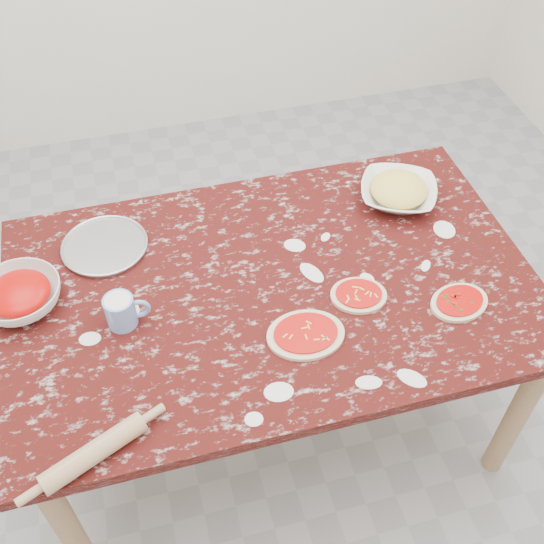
{
  "coord_description": "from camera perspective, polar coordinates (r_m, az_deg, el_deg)",
  "views": [
    {
      "loc": [
        -0.34,
        -1.26,
        2.22
      ],
      "look_at": [
        0.0,
        0.0,
        0.8
      ],
      "focal_mm": 42.62,
      "sensor_mm": 36.0,
      "label": 1
    }
  ],
  "objects": [
    {
      "name": "pizza_left",
      "position": [
        1.83,
        2.99,
        -5.53
      ],
      "size": [
        0.23,
        0.19,
        0.02
      ],
      "color": "beige",
      "rests_on": "worktable"
    },
    {
      "name": "ground",
      "position": [
        2.57,
        0.0,
        -12.14
      ],
      "size": [
        4.0,
        4.0,
        0.0
      ],
      "primitive_type": "plane",
      "color": "gray"
    },
    {
      "name": "cheese_bowl",
      "position": [
        2.26,
        11.06,
        6.84
      ],
      "size": [
        0.34,
        0.34,
        0.06
      ],
      "primitive_type": "imported",
      "rotation": [
        0.0,
        0.0,
        -0.43
      ],
      "color": "white",
      "rests_on": "worktable"
    },
    {
      "name": "pizza_mid",
      "position": [
        1.94,
        7.66,
        -2.03
      ],
      "size": [
        0.2,
        0.17,
        0.02
      ],
      "color": "beige",
      "rests_on": "worktable"
    },
    {
      "name": "flour_mug",
      "position": [
        1.87,
        -13.13,
        -3.36
      ],
      "size": [
        0.13,
        0.09,
        0.1
      ],
      "color": "#7091D0",
      "rests_on": "worktable"
    },
    {
      "name": "rolling_pin",
      "position": [
        1.67,
        -15.46,
        -15.13
      ],
      "size": [
        0.27,
        0.16,
        0.05
      ],
      "primitive_type": "cylinder",
      "rotation": [
        0.0,
        1.57,
        0.42
      ],
      "color": "tan",
      "rests_on": "worktable"
    },
    {
      "name": "worktable",
      "position": [
        2.03,
        0.0,
        -2.54
      ],
      "size": [
        1.6,
        1.0,
        0.75
      ],
      "color": "#360C0A",
      "rests_on": "ground"
    },
    {
      "name": "pizza_right",
      "position": [
        1.98,
        16.2,
        -2.58
      ],
      "size": [
        0.21,
        0.17,
        0.02
      ],
      "color": "beige",
      "rests_on": "worktable"
    },
    {
      "name": "pizza_tray",
      "position": [
        2.13,
        -14.55,
        2.21
      ],
      "size": [
        0.34,
        0.34,
        0.01
      ],
      "primitive_type": "cylinder",
      "rotation": [
        0.0,
        0.0,
        0.33
      ],
      "color": "#B2B2B7",
      "rests_on": "worktable"
    },
    {
      "name": "sauce_bowl",
      "position": [
        2.02,
        -21.36,
        -2.02
      ],
      "size": [
        0.27,
        0.27,
        0.08
      ],
      "primitive_type": "imported",
      "rotation": [
        0.0,
        0.0,
        -0.14
      ],
      "color": "white",
      "rests_on": "worktable"
    }
  ]
}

